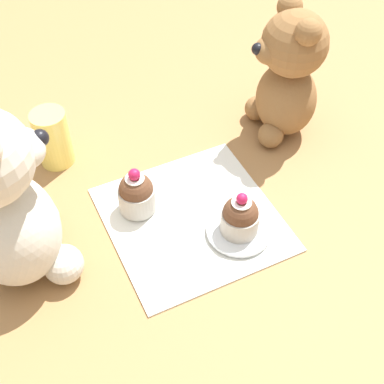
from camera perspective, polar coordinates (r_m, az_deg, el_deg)
ground_plane at (r=0.72m, az=0.00°, el=-2.97°), size 4.00×4.00×0.00m
knitted_placemat at (r=0.72m, az=0.00°, el=-2.82°), size 0.22×0.22×0.01m
teddy_bear_cream at (r=0.63m, az=-19.36°, el=-1.27°), size 0.14×0.13×0.25m
teddy_bear_tan at (r=0.80m, az=10.18°, el=12.19°), size 0.12×0.12×0.21m
cupcake_near_cream_bear at (r=0.71m, az=-5.95°, el=-0.16°), size 0.05×0.05×0.07m
saucer_plate at (r=0.71m, az=5.00°, el=-4.08°), size 0.09×0.09×0.01m
cupcake_near_tan_bear at (r=0.68m, az=5.16°, el=-2.63°), size 0.05×0.05×0.07m
juice_glass at (r=0.80m, az=-14.63°, el=5.59°), size 0.05×0.05×0.09m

